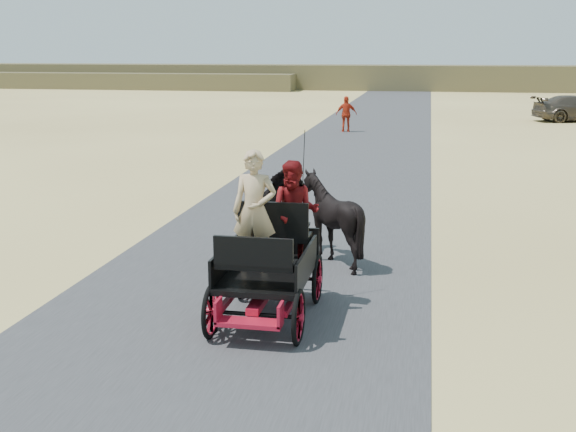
% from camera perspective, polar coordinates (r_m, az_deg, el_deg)
% --- Properties ---
extents(ground, '(140.00, 140.00, 0.00)m').
position_cam_1_polar(ground, '(12.45, -2.73, -5.38)').
color(ground, tan).
extents(road, '(6.00, 140.00, 0.01)m').
position_cam_1_polar(road, '(12.45, -2.73, -5.36)').
color(road, '#38383A').
rests_on(road, ground).
extents(ridge_far, '(140.00, 6.00, 2.40)m').
position_cam_1_polar(ridge_far, '(73.58, 8.90, 10.76)').
color(ridge_far, brown).
rests_on(ridge_far, ground).
extents(ridge_near, '(40.00, 4.00, 1.60)m').
position_cam_1_polar(ridge_near, '(76.90, -14.56, 10.30)').
color(ridge_near, brown).
rests_on(ridge_near, ground).
extents(carriage, '(1.30, 2.40, 0.72)m').
position_cam_1_polar(carriage, '(10.84, -1.62, -6.21)').
color(carriage, black).
rests_on(carriage, ground).
extents(horse_left, '(0.91, 2.01, 1.70)m').
position_cam_1_polar(horse_left, '(13.64, -1.15, -0.04)').
color(horse_left, black).
rests_on(horse_left, ground).
extents(horse_right, '(1.37, 1.54, 1.70)m').
position_cam_1_polar(horse_right, '(13.45, 3.43, -0.24)').
color(horse_right, black).
rests_on(horse_right, ground).
extents(driver_man, '(0.66, 0.43, 1.80)m').
position_cam_1_polar(driver_man, '(10.58, -2.66, 0.40)').
color(driver_man, tan).
rests_on(driver_man, carriage).
extents(passenger_woman, '(0.77, 0.60, 1.58)m').
position_cam_1_polar(passenger_woman, '(11.03, 0.54, 0.34)').
color(passenger_woman, '#660C0F').
rests_on(passenger_woman, carriage).
extents(pedestrian, '(1.06, 0.56, 1.73)m').
position_cam_1_polar(pedestrian, '(35.43, 4.64, 8.03)').
color(pedestrian, red).
rests_on(pedestrian, ground).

